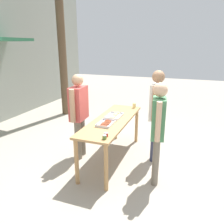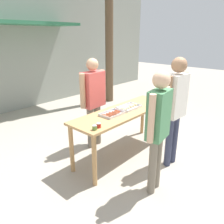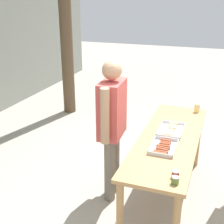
% 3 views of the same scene
% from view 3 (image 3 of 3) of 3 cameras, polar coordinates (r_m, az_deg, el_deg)
% --- Properties ---
extents(ground_plane, '(24.00, 24.00, 0.00)m').
position_cam_3_polar(ground_plane, '(4.09, 9.65, -15.50)').
color(ground_plane, '#A39989').
extents(serving_table, '(2.12, 0.65, 0.86)m').
position_cam_3_polar(serving_table, '(3.70, 10.35, -6.12)').
color(serving_table, tan).
rests_on(serving_table, ground).
extents(food_tray_sausages, '(0.39, 0.26, 0.04)m').
position_cam_3_polar(food_tray_sausages, '(3.36, 9.37, -6.41)').
color(food_tray_sausages, silver).
rests_on(food_tray_sausages, serving_table).
extents(food_tray_buns, '(0.44, 0.28, 0.06)m').
position_cam_3_polar(food_tray_buns, '(3.78, 10.78, -3.21)').
color(food_tray_buns, silver).
rests_on(food_tray_buns, serving_table).
extents(condiment_jar_mustard, '(0.07, 0.07, 0.07)m').
position_cam_3_polar(condiment_jar_mustard, '(2.80, 11.48, -12.14)').
color(condiment_jar_mustard, '#567A38').
rests_on(condiment_jar_mustard, serving_table).
extents(condiment_jar_ketchup, '(0.07, 0.07, 0.07)m').
position_cam_3_polar(condiment_jar_ketchup, '(2.88, 11.52, -11.13)').
color(condiment_jar_ketchup, '#B22319').
rests_on(condiment_jar_ketchup, serving_table).
extents(beer_cup, '(0.07, 0.07, 0.12)m').
position_cam_3_polar(beer_cup, '(4.45, 15.28, 0.69)').
color(beer_cup, '#DBC67A').
rests_on(beer_cup, serving_table).
extents(person_server_behind_table, '(0.64, 0.27, 1.73)m').
position_cam_3_polar(person_server_behind_table, '(3.63, 0.00, -1.44)').
color(person_server_behind_table, '#756B5B').
rests_on(person_server_behind_table, ground).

